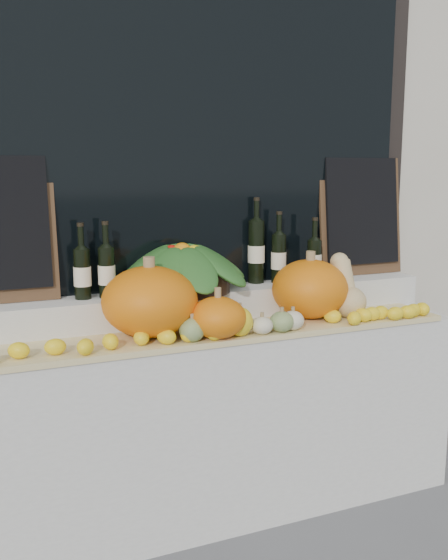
% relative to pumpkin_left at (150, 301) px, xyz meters
% --- Properties ---
extents(storefront_facade, '(7.00, 0.94, 4.50)m').
position_rel_pumpkin_left_xyz_m(storefront_facade, '(0.34, 0.80, 1.19)').
color(storefront_facade, beige).
rests_on(storefront_facade, ground).
extents(display_sill, '(2.30, 0.55, 0.88)m').
position_rel_pumpkin_left_xyz_m(display_sill, '(0.34, 0.08, -0.61)').
color(display_sill, silver).
rests_on(display_sill, ground).
extents(rear_tier, '(2.30, 0.25, 0.16)m').
position_rel_pumpkin_left_xyz_m(rear_tier, '(0.34, 0.23, -0.09)').
color(rear_tier, silver).
rests_on(rear_tier, display_sill).
extents(straw_bedding, '(2.10, 0.32, 0.02)m').
position_rel_pumpkin_left_xyz_m(straw_bedding, '(0.34, -0.04, -0.16)').
color(straw_bedding, tan).
rests_on(straw_bedding, display_sill).
extents(pumpkin_left, '(0.51, 0.51, 0.30)m').
position_rel_pumpkin_left_xyz_m(pumpkin_left, '(0.00, 0.00, 0.00)').
color(pumpkin_left, orange).
rests_on(pumpkin_left, straw_bedding).
extents(pumpkin_right, '(0.47, 0.47, 0.28)m').
position_rel_pumpkin_left_xyz_m(pumpkin_right, '(0.79, 0.02, -0.01)').
color(pumpkin_right, orange).
rests_on(pumpkin_right, straw_bedding).
extents(pumpkin_center, '(0.31, 0.31, 0.17)m').
position_rel_pumpkin_left_xyz_m(pumpkin_center, '(0.25, -0.14, -0.06)').
color(pumpkin_center, orange).
rests_on(pumpkin_center, straw_bedding).
extents(butternut_squash, '(0.17, 0.22, 0.30)m').
position_rel_pumpkin_left_xyz_m(butternut_squash, '(0.96, -0.03, -0.03)').
color(butternut_squash, '#D5B57D').
rests_on(butternut_squash, straw_bedding).
extents(decorative_gourds, '(0.58, 0.12, 0.15)m').
position_rel_pumpkin_left_xyz_m(decorative_gourds, '(0.39, -0.15, -0.10)').
color(decorative_gourds, '#2E5F1C').
rests_on(decorative_gourds, straw_bedding).
extents(lemon_heap, '(2.20, 0.16, 0.06)m').
position_rel_pumpkin_left_xyz_m(lemon_heap, '(0.34, -0.15, -0.12)').
color(lemon_heap, yellow).
rests_on(lemon_heap, straw_bedding).
extents(produce_bowl, '(0.67, 0.67, 0.24)m').
position_rel_pumpkin_left_xyz_m(produce_bowl, '(0.22, 0.22, 0.10)').
color(produce_bowl, black).
rests_on(produce_bowl, rear_tier).
extents(wine_bottle_far_left, '(0.08, 0.08, 0.33)m').
position_rel_pumpkin_left_xyz_m(wine_bottle_far_left, '(-0.23, 0.23, 0.10)').
color(wine_bottle_far_left, black).
rests_on(wine_bottle_far_left, rear_tier).
extents(wine_bottle_near_left, '(0.08, 0.08, 0.34)m').
position_rel_pumpkin_left_xyz_m(wine_bottle_near_left, '(-0.13, 0.22, 0.10)').
color(wine_bottle_near_left, black).
rests_on(wine_bottle_near_left, rear_tier).
extents(wine_bottle_tall, '(0.08, 0.08, 0.42)m').
position_rel_pumpkin_left_xyz_m(wine_bottle_tall, '(0.63, 0.28, 0.15)').
color(wine_bottle_tall, black).
rests_on(wine_bottle_tall, rear_tier).
extents(wine_bottle_near_right, '(0.08, 0.08, 0.36)m').
position_rel_pumpkin_left_xyz_m(wine_bottle_near_right, '(0.74, 0.25, 0.11)').
color(wine_bottle_near_right, black).
rests_on(wine_bottle_near_right, rear_tier).
extents(wine_bottle_far_right, '(0.08, 0.08, 0.32)m').
position_rel_pumpkin_left_xyz_m(wine_bottle_far_right, '(0.92, 0.21, 0.10)').
color(wine_bottle_far_right, black).
rests_on(wine_bottle_far_right, rear_tier).
extents(chalkboard_right, '(0.50, 0.10, 0.62)m').
position_rel_pumpkin_left_xyz_m(chalkboard_right, '(1.26, 0.30, 0.31)').
color(chalkboard_right, '#4C331E').
rests_on(chalkboard_right, rear_tier).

